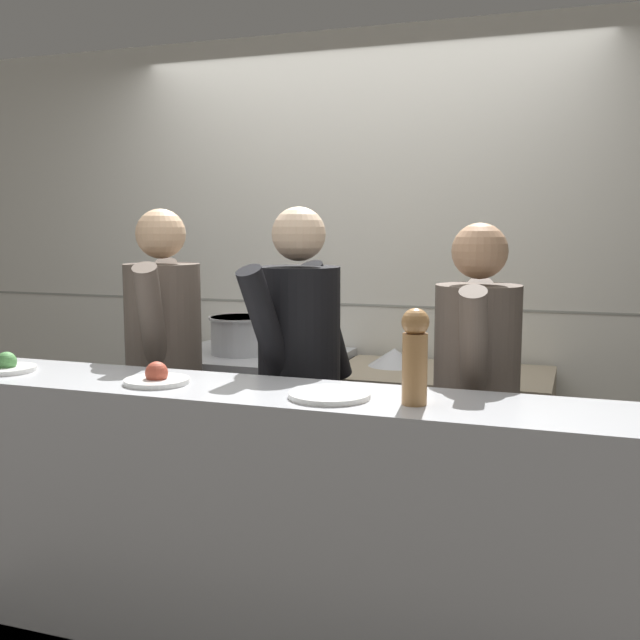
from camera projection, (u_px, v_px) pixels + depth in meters
ground_plane at (269, 619)px, 3.01m from camera, size 14.00×14.00×0.00m
wall_back_tiled at (360, 277)px, 4.06m from camera, size 8.00×0.06×2.60m
oven_range at (256, 439)px, 3.94m from camera, size 0.89×0.71×0.92m
prep_counter at (440, 462)px, 3.62m from camera, size 1.02×0.65×0.88m
pass_counter at (253, 531)px, 2.64m from camera, size 2.79×0.45×1.02m
stock_pot at (240, 334)px, 3.87m from camera, size 0.32×0.32×0.19m
mixing_bowl_steel at (394, 357)px, 3.71m from camera, size 0.26×0.26×0.09m
plated_dish_main at (7, 367)px, 2.88m from camera, size 0.22×0.22×0.08m
plated_dish_appetiser at (157, 378)px, 2.65m from camera, size 0.23×0.23×0.08m
plated_dish_dessert at (329, 395)px, 2.43m from camera, size 0.27×0.27×0.02m
pepper_mill at (415, 354)px, 2.32m from camera, size 0.09×0.09×0.30m
chef_head_cook at (164, 374)px, 3.34m from camera, size 0.43×0.71×1.65m
chef_sous at (299, 387)px, 3.07m from camera, size 0.41×0.72×1.65m
chef_line at (476, 409)px, 2.85m from camera, size 0.34×0.69×1.59m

